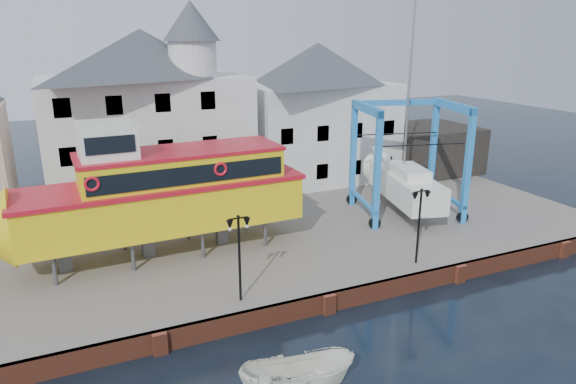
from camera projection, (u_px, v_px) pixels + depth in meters
name	position (u px, v px, depth m)	size (l,w,h in m)	color
ground	(328.00, 313.00, 24.67)	(140.00, 140.00, 0.00)	black
hardstanding	(250.00, 228.00, 34.13)	(44.00, 22.00, 1.00)	slate
quay_wall	(327.00, 303.00, 24.62)	(44.00, 0.47, 1.00)	brown
building_white_main	(148.00, 114.00, 36.67)	(14.00, 8.30, 14.00)	silver
building_white_right	(317.00, 112.00, 42.81)	(12.00, 8.00, 11.20)	silver
shed_dark	(426.00, 149.00, 46.02)	(8.00, 7.00, 4.00)	black
lamp_post_left	(239.00, 237.00, 22.93)	(1.12, 0.32, 4.20)	black
lamp_post_right	(420.00, 207.00, 26.83)	(1.12, 0.32, 4.20)	black
tour_boat	(145.00, 195.00, 27.55)	(17.61, 4.71, 7.62)	#59595E
travel_lift	(401.00, 176.00, 35.58)	(7.82, 9.91, 14.51)	blue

